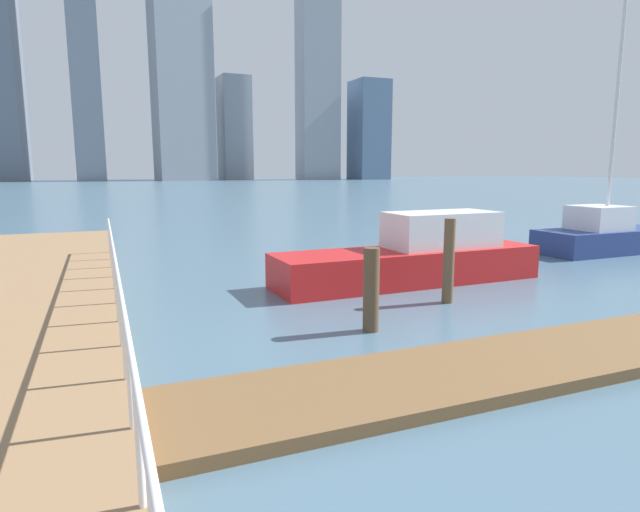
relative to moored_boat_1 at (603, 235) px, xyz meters
name	(u,v)px	position (x,y,z in m)	size (l,w,h in m)	color
ground_plane	(236,279)	(-13.40, 0.49, -0.65)	(300.00, 300.00, 0.00)	slate
floating_dock	(564,355)	(-10.03, -7.66, -0.56)	(13.74, 2.00, 0.18)	brown
boardwalk_railing	(137,409)	(-16.55, -9.58, 0.57)	(0.06, 27.42, 1.08)	white
dock_piling_0	(371,290)	(-12.17, -5.12, 0.14)	(0.30, 0.30, 1.58)	brown
dock_piling_2	(449,261)	(-9.56, -3.90, 0.31)	(0.25, 0.25, 1.92)	brown
moored_boat_1	(603,235)	(0.00, 0.00, 0.00)	(5.22, 2.04, 8.69)	navy
moored_boat_2	(417,256)	(-8.99, -1.73, 0.04)	(7.39, 2.01, 1.86)	red
skyline_tower_1	(82,37)	(-18.56, 124.71, 31.83)	(6.20, 11.51, 64.95)	gray
skyline_tower_2	(179,28)	(3.00, 121.77, 35.25)	(13.28, 10.91, 71.80)	#8C939E
skyline_tower_3	(235,129)	(17.26, 128.39, 12.72)	(7.51, 8.89, 26.74)	#8C939E
skyline_tower_4	(318,61)	(37.01, 118.07, 29.52)	(9.95, 7.86, 60.33)	#8C939E
skyline_tower_5	(369,131)	(50.97, 115.79, 12.32)	(8.63, 9.53, 25.93)	slate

